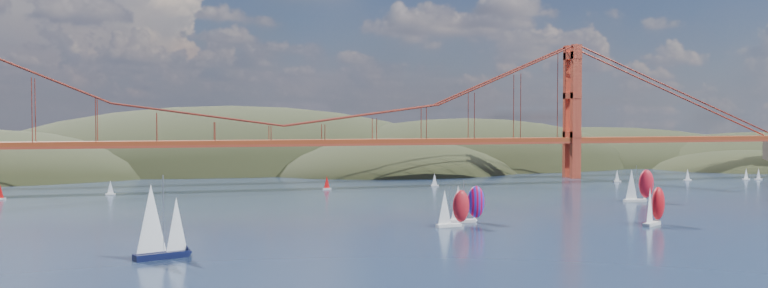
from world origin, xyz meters
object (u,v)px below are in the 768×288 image
racer_1 (654,205)px  racer_rwb (467,203)px  racer_0 (452,207)px  racer_3 (639,185)px  sloop_navy (159,222)px

racer_1 → racer_rwb: (-40.16, 16.46, -0.03)m
racer_0 → racer_3: size_ratio=0.87×
racer_0 → sloop_navy: bearing=-168.6°
racer_1 → racer_3: 49.93m
sloop_navy → racer_rwb: size_ratio=1.51×
racer_0 → racer_3: racer_3 is taller
racer_1 → racer_rwb: size_ratio=1.01×
racer_0 → racer_1: 47.28m
racer_1 → racer_rwb: bearing=127.1°
sloop_navy → racer_1: (110.38, 11.72, -1.88)m
racer_1 → racer_rwb: 43.40m
sloop_navy → racer_rwb: sloop_navy is taller
sloop_navy → racer_3: sloop_navy is taller
racer_0 → racer_rwb: bearing=37.9°
racer_3 → racer_rwb: size_ratio=1.10×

